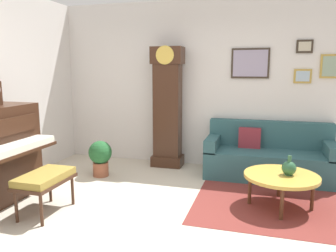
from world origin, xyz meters
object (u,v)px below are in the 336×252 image
(piano_bench, at_px, (45,179))
(grandfather_clock, at_px, (168,111))
(green_jug, at_px, (289,168))
(potted_plant, at_px, (100,156))
(couch, at_px, (268,157))
(coffee_table, at_px, (281,177))

(piano_bench, height_order, grandfather_clock, grandfather_clock)
(green_jug, bearing_deg, grandfather_clock, 145.30)
(piano_bench, distance_m, potted_plant, 1.40)
(couch, bearing_deg, grandfather_clock, 175.93)
(coffee_table, xyz_separation_m, green_jug, (0.08, 0.00, 0.12))
(grandfather_clock, xyz_separation_m, couch, (1.67, -0.12, -0.65))
(potted_plant, bearing_deg, piano_bench, -88.86)
(piano_bench, bearing_deg, potted_plant, 91.14)
(coffee_table, bearing_deg, piano_bench, -160.63)
(grandfather_clock, relative_size, coffee_table, 2.31)
(piano_bench, bearing_deg, coffee_table, 19.37)
(grandfather_clock, height_order, coffee_table, grandfather_clock)
(couch, height_order, green_jug, couch)
(couch, relative_size, potted_plant, 3.39)
(green_jug, bearing_deg, potted_plant, 170.20)
(piano_bench, bearing_deg, green_jug, 18.89)
(piano_bench, distance_m, couch, 3.26)
(piano_bench, xyz_separation_m, coffee_table, (2.62, 0.92, -0.02))
(grandfather_clock, bearing_deg, green_jug, -34.70)
(grandfather_clock, xyz_separation_m, coffee_table, (1.80, -1.30, -0.58))
(couch, xyz_separation_m, potted_plant, (-2.52, -0.71, 0.01))
(couch, relative_size, green_jug, 7.92)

